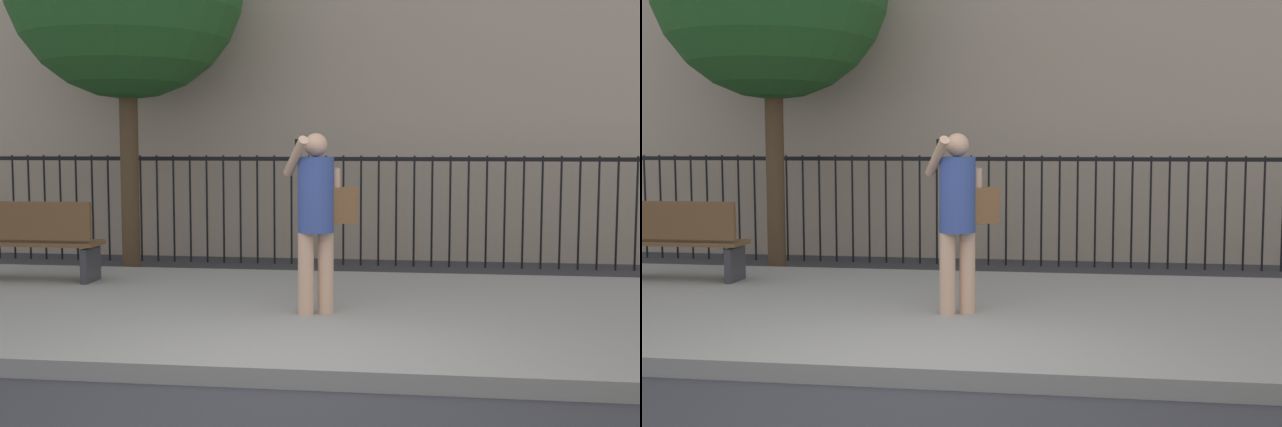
% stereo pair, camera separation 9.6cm
% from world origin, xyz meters
% --- Properties ---
extents(ground_plane, '(60.00, 60.00, 0.00)m').
position_xyz_m(ground_plane, '(0.00, 0.00, 0.00)').
color(ground_plane, '#333338').
extents(sidewalk, '(28.00, 4.40, 0.15)m').
position_xyz_m(sidewalk, '(0.00, 2.20, 0.07)').
color(sidewalk, gray).
rests_on(sidewalk, ground).
extents(iron_fence, '(12.03, 0.04, 1.60)m').
position_xyz_m(iron_fence, '(0.00, 5.90, 1.02)').
color(iron_fence, black).
rests_on(iron_fence, ground).
extents(pedestrian_on_phone, '(0.72, 0.59, 1.71)m').
position_xyz_m(pedestrian_on_phone, '(0.05, 1.88, 1.14)').
color(pedestrian_on_phone, tan).
rests_on(pedestrian_on_phone, sidewalk).
extents(street_bench, '(1.60, 0.45, 0.95)m').
position_xyz_m(street_bench, '(-3.54, 3.18, 0.65)').
color(street_bench, brown).
rests_on(street_bench, sidewalk).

